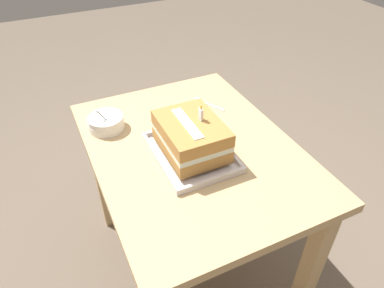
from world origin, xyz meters
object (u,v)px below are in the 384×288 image
object	(u,v)px
foil_tray	(191,153)
birthday_cake	(191,136)
serving_spoon_near_tray	(202,101)
bowl_stack	(106,123)

from	to	relation	value
foil_tray	birthday_cake	xyz separation A→B (m)	(0.00, 0.00, 0.07)
birthday_cake	serving_spoon_near_tray	size ratio (longest dim) A/B	1.72
serving_spoon_near_tray	birthday_cake	bearing A→B (deg)	-32.67
foil_tray	bowl_stack	size ratio (longest dim) A/B	2.41
birthday_cake	bowl_stack	bearing A→B (deg)	-141.19
bowl_stack	serving_spoon_near_tray	xyz separation A→B (m)	(-0.02, 0.42, -0.02)
foil_tray	bowl_stack	distance (m)	0.37
bowl_stack	serving_spoon_near_tray	size ratio (longest dim) A/B	0.94
foil_tray	serving_spoon_near_tray	xyz separation A→B (m)	(-0.30, 0.19, -0.00)
foil_tray	serving_spoon_near_tray	distance (m)	0.36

